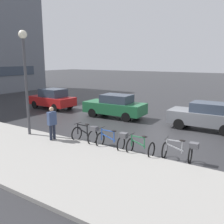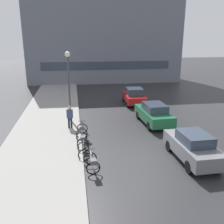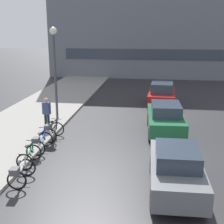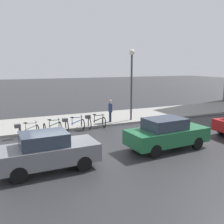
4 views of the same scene
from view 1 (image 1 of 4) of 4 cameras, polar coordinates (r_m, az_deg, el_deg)
name	(u,v)px [view 1 (image 1 of 4)]	position (r m, az deg, el deg)	size (l,w,h in m)	color
ground_plane	(176,136)	(13.79, 14.49, -5.39)	(140.00, 140.00, 0.00)	#28282B
bicycle_nearest	(181,150)	(10.39, 15.50, -8.41)	(0.78, 1.39, 0.92)	black
bicycle_second	(140,147)	(10.68, 6.50, -7.99)	(0.70, 1.07, 0.92)	black
bicycle_third	(113,140)	(11.26, 0.30, -6.33)	(0.74, 1.44, 0.96)	black
bicycle_farthest	(87,133)	(12.15, -5.82, -4.91)	(0.80, 1.39, 1.00)	black
car_grey	(205,116)	(15.41, 20.58, -0.87)	(1.78, 4.09, 1.61)	slate
car_green	(115,106)	(17.53, 0.70, 1.39)	(1.98, 4.40, 1.63)	#1E6038
car_red	(52,99)	(21.33, -13.47, 2.97)	(1.98, 4.01, 1.66)	#AD1919
pedestrian	(52,123)	(12.46, -13.55, -2.36)	(0.44, 0.33, 1.79)	#1E2333
streetlamp	(25,67)	(13.43, -19.28, 9.74)	(0.42, 0.42, 5.42)	#424247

